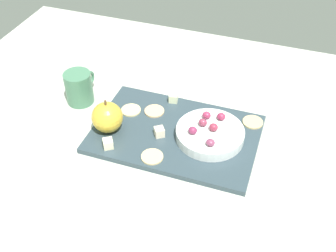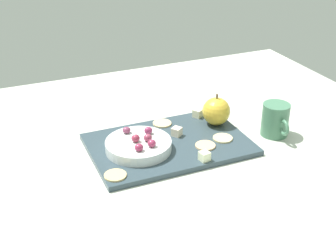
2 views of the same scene
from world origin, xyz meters
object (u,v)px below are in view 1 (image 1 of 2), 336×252
object	(u,v)px
grape_0	(214,127)
cup	(79,88)
cracker_2	(253,122)
cracker_1	(154,111)
platter	(175,134)
cheese_cube_2	(108,144)
cheese_cube_1	(173,98)
grape_2	(210,143)
cheese_cube_0	(160,131)
grape_3	(207,115)
grape_4	(193,130)
cracker_3	(131,110)
serving_dish	(210,134)
apple_whole	(107,117)
cracker_0	(152,157)
grape_1	(203,122)
grape_5	(221,117)

from	to	relation	value
grape_0	cup	world-z (taller)	cup
cracker_2	cracker_1	bearing A→B (deg)	-170.90
platter	cheese_cube_2	bearing A→B (deg)	-142.34
cheese_cube_1	grape_2	size ratio (longest dim) A/B	1.08
cheese_cube_0	grape_3	world-z (taller)	grape_3
cheese_cube_2	grape_4	world-z (taller)	grape_4
cracker_3	grape_2	xyz separation A→B (cm)	(21.74, -7.81, 2.96)
cheese_cube_2	cracker_2	size ratio (longest dim) A/B	0.44
grape_2	cup	bearing A→B (deg)	166.18
grape_2	grape_3	world-z (taller)	grape_3
platter	grape_2	bearing A→B (deg)	-24.32
platter	grape_0	distance (cm)	9.45
platter	grape_2	size ratio (longest dim) A/B	19.12
cracker_1	serving_dish	bearing A→B (deg)	-16.98
cracker_3	cup	distance (cm)	14.49
serving_dish	apple_whole	world-z (taller)	apple_whole
platter	cheese_cube_1	size ratio (longest dim) A/B	17.78
platter	grape_2	distance (cm)	10.71
serving_dish	cheese_cube_2	xyz separation A→B (cm)	(-20.31, -10.20, -0.13)
platter	cup	size ratio (longest dim) A/B	3.77
cracker_1	grape_2	size ratio (longest dim) A/B	2.44
cracker_0	cup	xyz separation A→B (cm)	(-24.65, 14.10, 2.65)
grape_4	cup	bearing A→B (deg)	168.33
cheese_cube_1	grape_3	bearing A→B (deg)	-32.39
cheese_cube_0	cracker_1	xyz separation A→B (cm)	(-4.03, 7.22, -0.85)
cheese_cube_0	cup	size ratio (longest dim) A/B	0.21
cheese_cube_0	grape_2	xyz separation A→B (cm)	(12.21, -2.12, 2.10)
cup	cheese_cube_2	bearing A→B (deg)	-44.73
grape_0	grape_1	size ratio (longest dim) A/B	1.00
grape_5	grape_4	bearing A→B (deg)	-125.78
cracker_2	cheese_cube_1	bearing A→B (deg)	175.18
grape_4	grape_5	distance (cm)	8.16
grape_1	cup	distance (cm)	32.86
serving_dish	cup	bearing A→B (deg)	173.28
apple_whole	cheese_cube_1	world-z (taller)	apple_whole
serving_dish	cracker_1	size ratio (longest dim) A/B	3.21
grape_1	serving_dish	bearing A→B (deg)	-23.63
cup	cracker_1	bearing A→B (deg)	1.44
platter	grape_0	xyz separation A→B (cm)	(8.57, 0.70, 3.93)
cracker_0	grape_3	bearing A→B (deg)	59.07
cheese_cube_0	grape_0	bearing A→B (deg)	13.09
grape_0	cheese_cube_2	bearing A→B (deg)	-153.90
cheese_cube_1	cheese_cube_2	xyz separation A→B (cm)	(-8.33, -20.22, 0.00)
serving_dish	apple_whole	xyz separation A→B (cm)	(-22.81, -4.75, 2.38)
grape_4	apple_whole	bearing A→B (deg)	-173.03
cracker_2	grape_5	size ratio (longest dim) A/B	2.44
platter	grape_1	bearing A→B (deg)	14.45
cracker_1	grape_0	world-z (taller)	grape_0
platter	grape_2	world-z (taller)	grape_2
cracker_3	grape_0	bearing A→B (deg)	-8.01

